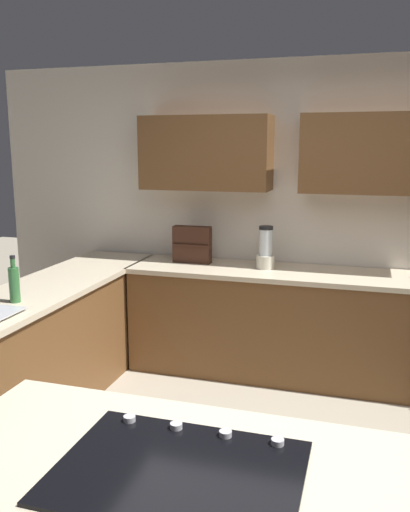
{
  "coord_description": "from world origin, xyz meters",
  "views": [
    {
      "loc": [
        -0.38,
        2.54,
        1.89
      ],
      "look_at": [
        0.8,
        -1.34,
        1.06
      ],
      "focal_mm": 37.79,
      "sensor_mm": 36.0,
      "label": 1
    }
  ],
  "objects": [
    {
      "name": "wall_back",
      "position": [
        0.06,
        -2.05,
        1.42
      ],
      "size": [
        6.0,
        0.44,
        2.6
      ],
      "color": "silver",
      "rests_on": "ground"
    },
    {
      "name": "countertop_side",
      "position": [
        1.82,
        -0.55,
        0.88
      ],
      "size": [
        0.64,
        2.94,
        0.04
      ],
      "primitive_type": "cube",
      "color": "beige",
      "rests_on": "lower_cabinets_side"
    },
    {
      "name": "lower_cabinets_back",
      "position": [
        0.1,
        -1.72,
        0.43
      ],
      "size": [
        2.8,
        0.6,
        0.86
      ],
      "primitive_type": "cube",
      "color": "brown",
      "rests_on": "ground"
    },
    {
      "name": "countertop_back",
      "position": [
        0.1,
        -1.72,
        0.88
      ],
      "size": [
        2.84,
        0.64,
        0.04
      ],
      "primitive_type": "cube",
      "color": "beige",
      "rests_on": "lower_cabinets_back"
    },
    {
      "name": "dish_soap_bottle",
      "position": [
        1.77,
        -0.32,
        1.03
      ],
      "size": [
        0.07,
        0.07,
        0.31
      ],
      "color": "#336B38",
      "rests_on": "countertop_side"
    },
    {
      "name": "cooktop",
      "position": [
        0.13,
        1.13,
        0.91
      ],
      "size": [
        0.76,
        0.56,
        0.03
      ],
      "color": "black",
      "rests_on": "island_top"
    },
    {
      "name": "blender",
      "position": [
        0.4,
        -1.76,
        1.05
      ],
      "size": [
        0.15,
        0.15,
        0.35
      ],
      "color": "beige",
      "rests_on": "countertop_back"
    },
    {
      "name": "island_top",
      "position": [
        0.13,
        1.14,
        0.88
      ],
      "size": [
        1.73,
        0.91,
        0.04
      ],
      "primitive_type": "cube",
      "color": "beige",
      "rests_on": "island_base"
    },
    {
      "name": "lower_cabinets_side",
      "position": [
        1.82,
        -0.55,
        0.43
      ],
      "size": [
        0.6,
        2.9,
        0.86
      ],
      "primitive_type": "cube",
      "color": "brown",
      "rests_on": "ground"
    },
    {
      "name": "ground_plane",
      "position": [
        0.0,
        0.0,
        0.0
      ],
      "size": [
        14.0,
        14.0,
        0.0
      ],
      "primitive_type": "plane",
      "color": "#9E937F"
    },
    {
      "name": "spice_rack",
      "position": [
        1.05,
        -1.8,
        1.06
      ],
      "size": [
        0.33,
        0.11,
        0.32
      ],
      "color": "#381E14",
      "rests_on": "countertop_back"
    }
  ]
}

